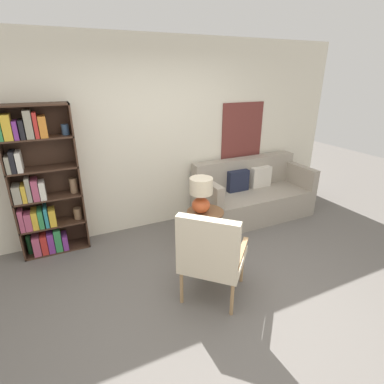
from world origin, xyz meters
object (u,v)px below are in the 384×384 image
Objects in this scene: bookshelf at (39,186)px; side_table at (205,216)px; couch at (252,196)px; table_lamp at (201,193)px; armchair at (211,253)px.

side_table is (1.86, -0.86, -0.42)m from bookshelf.
table_lamp reaches higher than couch.
bookshelf is at bearing 130.45° from armchair.
bookshelf is 4.12× the size of table_lamp.
couch reaches higher than side_table.
armchair is at bearing -49.55° from bookshelf.
couch is 1.48m from table_lamp.
bookshelf is 3.12m from couch.
table_lamp is (1.79, -0.86, -0.09)m from bookshelf.
armchair is at bearing -110.77° from table_lamp.
couch is at bearing -4.50° from bookshelf.
side_table is (0.39, 0.86, -0.07)m from armchair.
bookshelf is 2.09m from side_table.
bookshelf reaches higher than armchair.
bookshelf is 1.99m from table_lamp.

